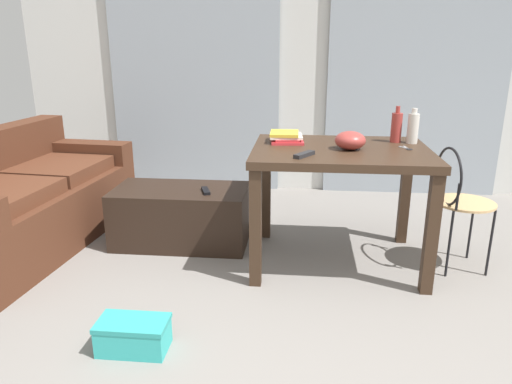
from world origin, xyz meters
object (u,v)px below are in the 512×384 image
Objects in this scene: tv_remote_on_table at (304,155)px; book_stack at (286,137)px; bowl at (350,140)px; scissors at (407,149)px; shoebox at (133,335)px; wire_chair at (457,194)px; tv_remote_primary at (206,191)px; bottle_near at (413,128)px; bottle_far at (396,127)px; coffee_table at (182,216)px; craft_table at (340,166)px; couch at (22,202)px.

book_stack is at bearing 138.60° from tv_remote_on_table.
bowl is 1.11× the size of tv_remote_on_table.
shoebox is at bearing -142.23° from scissors.
wire_chair is 3.10× the size of book_stack.
tv_remote_on_table is 0.88m from tv_remote_primary.
bottle_near is 0.96× the size of bottle_far.
bowl reaches higher than coffee_table.
coffee_table is at bearing 172.85° from scissors.
book_stack is 1.61m from shoebox.
coffee_table is at bearing 169.51° from craft_table.
craft_table is 6.45× the size of tv_remote_on_table.
shoebox is (-1.03, -1.10, -0.59)m from craft_table.
couch is at bearing 177.21° from bowl.
book_stack reaches higher than shoebox.
bottle_far reaches higher than scissors.
bowl reaches higher than scissors.
couch is 9.68× the size of bowl.
craft_table is at bearing 80.84° from tv_remote_on_table.
bottle_far is 1.39× the size of tv_remote_on_table.
bottle_near is 1.47m from tv_remote_primary.
book_stack reaches higher than craft_table.
tv_remote_primary is (1.34, 0.07, 0.11)m from couch.
bowl reaches higher than craft_table.
bottle_far is at bearing 5.38° from book_stack.
bottle_near is (1.59, -0.00, 0.68)m from coffee_table.
scissors is (0.65, 0.28, -0.01)m from tv_remote_on_table.
book_stack is (1.90, 0.08, 0.50)m from couch.
tv_remote_on_table is (-0.23, -0.26, 0.13)m from craft_table.
bowl is at bearing 71.12° from tv_remote_on_table.
tv_remote_on_table is (-0.97, -0.24, 0.29)m from wire_chair.
couch is at bearing -177.36° from bottle_near.
coffee_table is 6.14× the size of tv_remote_primary.
shoebox is at bearing -101.08° from tv_remote_on_table.
bottle_far is 0.42m from bowl.
couch is 16.46× the size of scissors.
couch is at bearing 163.48° from tv_remote_primary.
couch is 7.12× the size of book_stack.
couch is at bearing -157.16° from tv_remote_on_table.
bottle_far is 0.92× the size of book_stack.
scissors is at bearing -7.15° from coffee_table.
shoebox is (-1.08, -1.06, -0.76)m from bowl.
coffee_table is 0.97m from book_stack.
bottle_near is 1.21× the size of bowl.
bottle_far reaches higher than tv_remote_on_table.
bowl is at bearing -2.79° from couch.
bowl is at bearing -11.71° from coffee_table.
shoebox is (1.23, -1.18, -0.24)m from couch.
couch reaches higher than craft_table.
couch is at bearing 178.11° from wire_chair.
bottle_near is 1.47× the size of tv_remote_primary.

